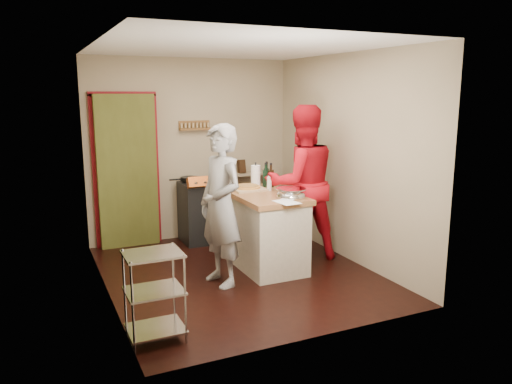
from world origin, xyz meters
TOP-DOWN VIEW (x-y plane):
  - floor at (0.00, 0.00)m, footprint 3.50×3.50m
  - back_wall at (-0.64, 1.78)m, footprint 3.00×0.44m
  - left_wall at (-1.50, 0.00)m, footprint 0.04×3.50m
  - right_wall at (1.50, 0.00)m, footprint 0.04×3.50m
  - ceiling at (0.00, 0.00)m, footprint 3.00×3.50m
  - stove at (0.05, 1.42)m, footprint 0.60×0.63m
  - wire_shelving at (-1.28, -1.20)m, footprint 0.48×0.40m
  - island at (0.39, 0.10)m, footprint 0.72×1.32m
  - person_stripe at (-0.29, -0.21)m, footprint 0.55×0.73m
  - person_red at (0.96, 0.19)m, footprint 1.03×0.84m

SIDE VIEW (x-z plane):
  - floor at x=0.00m, z-range 0.00..0.00m
  - wire_shelving at x=-1.28m, z-range 0.04..0.84m
  - stove at x=0.05m, z-range -0.05..0.95m
  - island at x=0.39m, z-range -0.13..1.10m
  - person_stripe at x=-0.29m, z-range 0.00..1.79m
  - person_red at x=0.96m, z-range 0.00..1.97m
  - back_wall at x=-0.64m, z-range -0.17..2.43m
  - left_wall at x=-1.50m, z-range 0.00..2.60m
  - right_wall at x=1.50m, z-range 0.00..2.60m
  - ceiling at x=0.00m, z-range 2.60..2.62m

